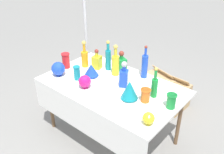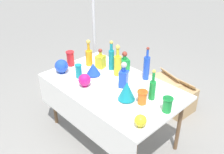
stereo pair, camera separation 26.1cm
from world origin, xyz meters
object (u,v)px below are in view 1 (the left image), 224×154
at_px(square_decanter_0, 97,61).
at_px(cardboard_box_behind_left, 158,87).
at_px(tall_bottle_1, 85,57).
at_px(fluted_vase_0, 130,90).
at_px(slender_vase_1, 66,60).
at_px(square_decanter_1, 121,63).
at_px(fluted_vase_1, 91,70).
at_px(tall_bottle_4, 154,86).
at_px(canopy_pole, 86,37).
at_px(tall_bottle_3, 108,58).
at_px(slender_vase_0, 145,95).
at_px(tall_bottle_0, 116,64).
at_px(slender_vase_3, 171,101).
at_px(round_bowl_2, 149,118).
at_px(cardboard_box_behind_right, 173,96).
at_px(square_decanter_2, 124,76).
at_px(tall_bottle_2, 145,65).
at_px(slender_vase_2, 77,73).
at_px(round_bowl_1, 58,69).
at_px(round_bowl_0, 85,82).

distance_m(square_decanter_0, cardboard_box_behind_left, 1.21).
xyz_separation_m(tall_bottle_1, fluted_vase_0, (0.88, -0.22, -0.02)).
bearing_deg(slender_vase_1, square_decanter_1, 34.95).
bearing_deg(fluted_vase_1, tall_bottle_4, 7.86).
distance_m(cardboard_box_behind_left, canopy_pole, 1.35).
distance_m(tall_bottle_3, slender_vase_0, 0.80).
relative_size(tall_bottle_4, slender_vase_1, 1.78).
bearing_deg(tall_bottle_0, slender_vase_3, -11.19).
relative_size(fluted_vase_0, round_bowl_2, 1.72).
relative_size(slender_vase_3, cardboard_box_behind_right, 0.34).
distance_m(square_decanter_0, canopy_pole, 0.74).
bearing_deg(slender_vase_3, square_decanter_0, 172.66).
bearing_deg(round_bowl_2, square_decanter_1, 141.43).
bearing_deg(slender_vase_0, canopy_pole, 156.90).
bearing_deg(tall_bottle_1, tall_bottle_0, 10.41).
relative_size(tall_bottle_4, slender_vase_3, 2.26).
distance_m(slender_vase_3, round_bowl_2, 0.36).
distance_m(tall_bottle_0, tall_bottle_1, 0.45).
xyz_separation_m(tall_bottle_0, round_bowl_2, (0.81, -0.52, -0.09)).
height_order(square_decanter_2, slender_vase_1, square_decanter_2).
xyz_separation_m(tall_bottle_1, round_bowl_2, (1.25, -0.44, -0.07)).
distance_m(tall_bottle_1, tall_bottle_3, 0.32).
relative_size(tall_bottle_0, slender_vase_3, 2.56).
height_order(tall_bottle_2, slender_vase_0, tall_bottle_2).
relative_size(slender_vase_2, cardboard_box_behind_left, 0.31).
bearing_deg(fluted_vase_0, tall_bottle_4, 49.16).
xyz_separation_m(tall_bottle_0, square_decanter_1, (-0.02, 0.14, -0.05)).
relative_size(tall_bottle_3, slender_vase_3, 2.54).
relative_size(fluted_vase_0, cardboard_box_behind_left, 0.38).
bearing_deg(cardboard_box_behind_right, canopy_pole, -161.56).
bearing_deg(tall_bottle_4, square_decanter_1, 158.56).
bearing_deg(square_decanter_1, square_decanter_0, -148.32).
bearing_deg(canopy_pole, round_bowl_1, -65.99).
distance_m(square_decanter_2, round_bowl_2, 0.68).
bearing_deg(round_bowl_2, canopy_pole, 151.78).
bearing_deg(square_decanter_1, cardboard_box_behind_left, 78.78).
distance_m(slender_vase_2, slender_vase_3, 1.13).
bearing_deg(tall_bottle_4, slender_vase_2, -162.69).
relative_size(square_decanter_1, square_decanter_2, 0.84).
distance_m(square_decanter_2, fluted_vase_1, 0.45).
relative_size(slender_vase_0, cardboard_box_behind_left, 0.26).
bearing_deg(slender_vase_0, fluted_vase_1, 178.38).
bearing_deg(square_decanter_2, round_bowl_1, -157.57).
bearing_deg(square_decanter_0, tall_bottle_2, 17.96).
bearing_deg(cardboard_box_behind_left, canopy_pole, -153.51).
xyz_separation_m(tall_bottle_4, cardboard_box_behind_right, (-0.19, 0.94, -0.70)).
bearing_deg(tall_bottle_3, tall_bottle_4, -11.10).
xyz_separation_m(slender_vase_1, slender_vase_3, (1.44, 0.10, -0.02)).
distance_m(slender_vase_2, round_bowl_0, 0.21).
relative_size(tall_bottle_0, square_decanter_1, 1.52).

